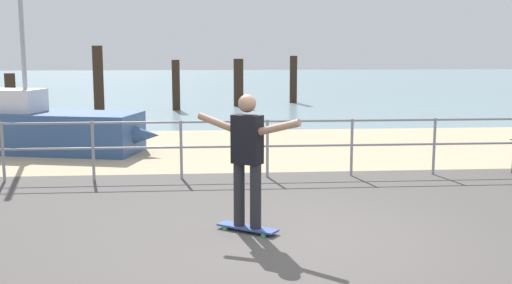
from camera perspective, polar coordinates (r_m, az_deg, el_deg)
The scene contains 12 objects.
ground_plane at distance 6.44m, azimuth 4.36°, elevation -11.99°, with size 24.00×10.00×0.04m, color #514C49.
beach_strip at distance 14.17m, azimuth -0.65°, elevation -0.54°, with size 24.00×6.00×0.04m, color tan.
sea_surface at distance 42.03m, azimuth -3.29°, elevation 5.58°, with size 72.00×50.00×0.04m, color #75939E.
railing_fence at distance 10.68m, azimuth -7.04°, elevation 0.13°, with size 12.18×0.05×1.05m.
sailboat at distance 14.19m, azimuth -19.03°, elevation 1.12°, with size 5.06×2.43×4.83m.
skateboard at distance 7.66m, azimuth -0.81°, elevation -8.05°, with size 0.77×0.63×0.08m.
skateboarder at distance 7.44m, azimuth -0.83°, elevation -1.03°, with size 1.23×0.92×1.65m.
groyne_post_0 at distance 19.98m, azimuth -22.00°, elevation 3.77°, with size 0.31×0.31×1.55m, color #332319.
groyne_post_1 at distance 20.69m, azimuth -14.56°, elevation 5.43°, with size 0.34×0.34×2.39m, color #332319.
groyne_post_2 at distance 22.88m, azimuth -7.51°, elevation 5.29°, with size 0.29×0.29×1.89m, color #332319.
groyne_post_3 at distance 24.30m, azimuth -1.65°, elevation 5.57°, with size 0.39×0.39×1.90m, color #332319.
groyne_post_4 at distance 25.93m, azimuth 3.53°, elevation 5.87°, with size 0.31×0.31×2.00m, color #332319.
Camera 1 is at (-0.96, -6.95, 2.27)m, focal length 42.66 mm.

